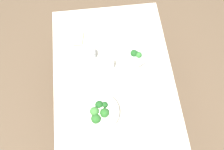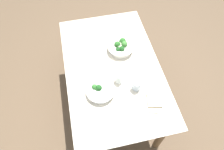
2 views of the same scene
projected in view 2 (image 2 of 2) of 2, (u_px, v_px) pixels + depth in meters
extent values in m
plane|color=brown|center=(113.00, 100.00, 2.54)|extent=(6.00, 6.00, 0.00)
cube|color=beige|center=(113.00, 67.00, 1.95)|extent=(1.46, 0.90, 0.01)
cube|color=brown|center=(113.00, 68.00, 1.97)|extent=(1.42, 0.87, 0.02)
cylinder|color=brown|center=(75.00, 49.00, 2.55)|extent=(0.07, 0.07, 0.67)
cylinder|color=brown|center=(128.00, 40.00, 2.64)|extent=(0.07, 0.07, 0.67)
cylinder|color=brown|center=(162.00, 135.00, 1.96)|extent=(0.07, 0.07, 0.67)
cylinder|color=silver|center=(121.00, 48.00, 2.05)|extent=(0.24, 0.24, 0.05)
cylinder|color=silver|center=(121.00, 46.00, 2.02)|extent=(0.26, 0.26, 0.01)
sphere|color=#286023|center=(123.00, 41.00, 2.04)|extent=(0.07, 0.07, 0.07)
sphere|color=#1E511E|center=(122.00, 49.00, 1.99)|extent=(0.06, 0.06, 0.06)
sphere|color=#286023|center=(117.00, 45.00, 2.02)|extent=(0.06, 0.06, 0.06)
sphere|color=#3D7A33|center=(124.00, 44.00, 2.01)|extent=(0.06, 0.06, 0.06)
sphere|color=#1E511E|center=(118.00, 50.00, 1.99)|extent=(0.04, 0.04, 0.04)
cylinder|color=beige|center=(121.00, 45.00, 2.01)|extent=(0.08, 0.08, 0.01)
cylinder|color=white|center=(101.00, 91.00, 1.79)|extent=(0.23, 0.23, 0.04)
cylinder|color=white|center=(100.00, 90.00, 1.76)|extent=(0.25, 0.25, 0.01)
sphere|color=#1E511E|center=(99.00, 88.00, 1.76)|extent=(0.06, 0.06, 0.06)
sphere|color=#33702D|center=(97.00, 89.00, 1.76)|extent=(0.04, 0.04, 0.04)
sphere|color=#33702D|center=(95.00, 87.00, 1.77)|extent=(0.05, 0.05, 0.05)
cylinder|color=silver|center=(154.00, 101.00, 1.75)|extent=(0.22, 0.22, 0.01)
cube|color=#CCB284|center=(154.00, 101.00, 1.74)|extent=(0.15, 0.15, 0.02)
cylinder|color=silver|center=(137.00, 85.00, 1.79)|extent=(0.08, 0.08, 0.10)
cylinder|color=silver|center=(119.00, 78.00, 1.83)|extent=(0.07, 0.07, 0.10)
cube|color=#B7B7BC|center=(124.00, 69.00, 1.94)|extent=(0.05, 0.05, 0.00)
cube|color=#B7B7BC|center=(121.00, 72.00, 1.92)|extent=(0.03, 0.03, 0.00)
cube|color=#B7B7BC|center=(126.00, 25.00, 2.27)|extent=(0.06, 0.06, 0.00)
cube|color=#B7B7BC|center=(122.00, 23.00, 2.28)|extent=(0.03, 0.03, 0.00)
cube|color=#B7B7BC|center=(81.00, 48.00, 2.08)|extent=(0.21, 0.03, 0.00)
cube|color=#B7B7BC|center=(131.00, 113.00, 1.69)|extent=(0.20, 0.06, 0.00)
cube|color=#B1A997|center=(89.00, 56.00, 2.02)|extent=(0.19, 0.18, 0.01)
cube|color=#B1A997|center=(116.00, 34.00, 2.19)|extent=(0.20, 0.19, 0.01)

